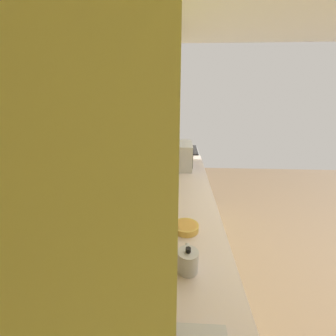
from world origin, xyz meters
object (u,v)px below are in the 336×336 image
(bowl, at_px, (186,227))
(kettle, at_px, (188,261))
(microwave, at_px, (178,155))
(oven_range, at_px, (179,175))

(bowl, distance_m, kettle, 0.36)
(microwave, height_order, kettle, microwave)
(kettle, bearing_deg, bowl, 0.00)
(oven_range, distance_m, bowl, 2.28)
(bowl, bearing_deg, microwave, 2.85)
(oven_range, xyz_separation_m, kettle, (-2.59, -0.05, 0.50))
(kettle, bearing_deg, microwave, 2.26)
(oven_range, bearing_deg, microwave, 178.74)
(microwave, relative_size, kettle, 3.09)
(oven_range, distance_m, kettle, 2.64)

